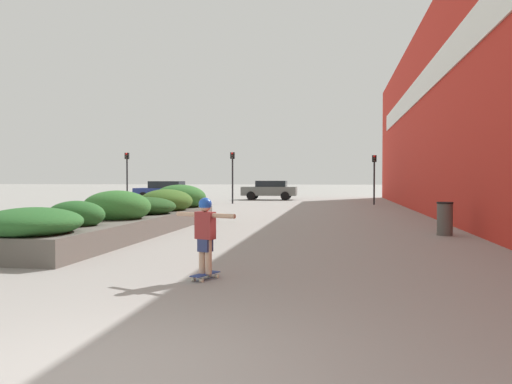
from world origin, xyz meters
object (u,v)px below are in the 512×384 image
Objects in this scene: car_center_right at (165,190)px; traffic_light_right at (374,171)px; traffic_light_far_left at (127,169)px; car_center_left at (270,190)px; skateboarder at (205,228)px; traffic_light_left at (232,169)px; car_leftmost at (483,191)px; skateboard at (205,275)px; trash_bin at (445,219)px.

traffic_light_right is (15.73, -4.01, 1.43)m from car_center_right.
car_center_left is at bearing 34.86° from traffic_light_far_left.
skateboarder is 0.36× the size of traffic_light_left.
skateboard is at bearing -22.43° from car_leftmost.
traffic_light_far_left is at bearing -76.49° from car_leftmost.
trash_bin is 27.43m from car_center_right.
traffic_light_right reaches higher than car_center_right.
skateboard is 34.34m from car_leftmost.
car_leftmost reaches higher than trash_bin.
car_leftmost is 26.50m from traffic_light_far_left.
traffic_light_left is 7.74m from traffic_light_far_left.
skateboard is 0.20× the size of traffic_light_right.
car_leftmost is 1.03× the size of car_center_right.
skateboard is 9.23m from trash_bin.
car_center_left is (-16.31, 0.37, 0.02)m from car_leftmost.
car_center_left is 0.97× the size of car_center_right.
traffic_light_left is 9.47m from traffic_light_right.
traffic_light_right reaches higher than car_center_left.
skateboard is 28.59m from traffic_light_far_left.
traffic_light_left is (-17.98, -6.40, 1.59)m from car_leftmost.
traffic_light_far_left reaches higher than traffic_light_left.
car_leftmost is 1.06× the size of car_center_left.
skateboard is 0.14× the size of car_center_left.
skateboard is at bearing -125.61° from trash_bin.
traffic_light_far_left is (-12.61, 25.55, 2.35)m from skateboard.
car_center_left is at bearing -91.32° from car_leftmost.
skateboarder is 0.36× the size of traffic_light_far_left.
car_center_left is at bearing 118.18° from skateboarder.
car_leftmost is at bearing -91.32° from car_center_left.
skateboard is 32.28m from car_center_left.
traffic_light_left is (6.26, -4.06, 1.59)m from car_center_right.
skateboarder is 25.84m from traffic_light_left.
skateboard is at bearing 0.00° from skateboarder.
trash_bin is 0.31× the size of traffic_light_right.
car_center_left is 7.15m from traffic_light_left.
skateboarder is at bearing -22.43° from car_leftmost.
trash_bin is (5.37, 7.49, 0.43)m from skateboard.
traffic_light_far_left is (-17.21, 0.17, 0.19)m from traffic_light_right.
skateboarder is 9.22m from trash_bin.
traffic_light_left is at bearing 166.14° from car_center_left.
car_center_right is (-16.50, 21.90, 0.30)m from trash_bin.
car_leftmost is 1.44× the size of traffic_light_right.
traffic_light_left is (-1.67, -6.77, 1.57)m from car_center_left.
car_center_right is 1.29× the size of traffic_light_left.
traffic_light_right is at bearing -53.25° from car_leftmost.
trash_bin is 0.22× the size of car_center_right.
trash_bin is at bearing -87.54° from traffic_light_right.
car_center_left reaches higher than trash_bin.
skateboard is 25.88m from traffic_light_right.
skateboard is at bearing -100.26° from traffic_light_right.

